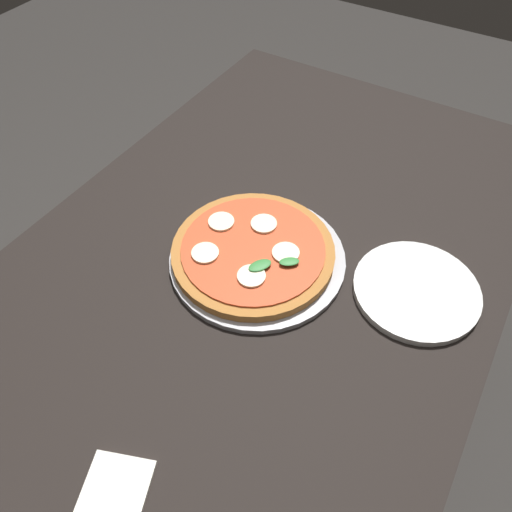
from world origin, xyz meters
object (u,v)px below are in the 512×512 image
napkin (111,504)px  serving_tray (256,257)px  dining_table (250,301)px  plate_white (416,290)px  pizza (253,251)px

napkin → serving_tray: bearing=7.0°
serving_tray → napkin: 0.48m
dining_table → plate_white: 0.33m
pizza → plate_white: bearing=-74.0°
serving_tray → pizza: size_ratio=1.08×
napkin → plate_white: bearing=-22.5°
dining_table → serving_tray: (0.03, 0.00, 0.11)m
dining_table → pizza: 0.13m
pizza → plate_white: (0.09, -0.30, -0.02)m
plate_white → napkin: 0.61m
pizza → plate_white: pizza is taller
serving_tray → napkin: size_ratio=2.60×
serving_tray → plate_white: plate_white is taller
napkin → pizza: bearing=7.8°
serving_tray → pizza: bearing=107.7°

